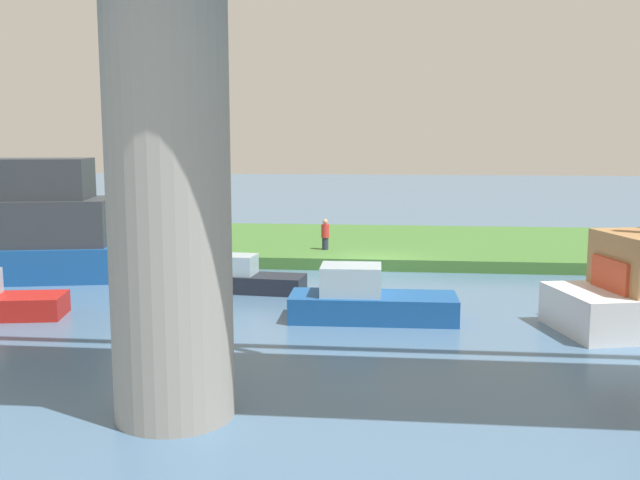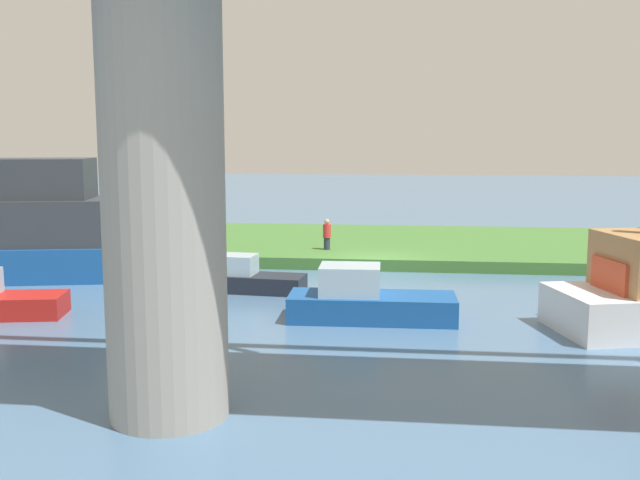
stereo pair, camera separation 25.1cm
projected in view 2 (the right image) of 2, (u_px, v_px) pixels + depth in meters
The scene contains 8 objects.
ground_plane at pixel (375, 272), 29.66m from camera, with size 160.00×160.00×0.00m, color #4C7093.
grassy_bank at pixel (380, 244), 35.53m from camera, with size 80.00×12.00×0.50m, color #427533.
bridge_pylon at pixel (163, 188), 13.67m from camera, with size 2.35×2.35×9.04m, color #9E998E.
person_on_bank at pixel (327, 234), 32.18m from camera, with size 0.50×0.50×1.39m.
mooring_post at pixel (217, 241), 31.79m from camera, with size 0.20×0.20×0.91m, color brown.
skiff_small at pixel (1, 230), 28.01m from camera, with size 10.55×5.39×5.15m.
houseboat_blue at pixel (367, 301), 21.69m from camera, with size 5.07×1.90×1.68m.
pontoon_yellow at pixel (246, 278), 25.82m from camera, with size 4.06×1.77×1.31m.
Camera 2 is at (-1.09, 29.25, 5.47)m, focal length 40.26 mm.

